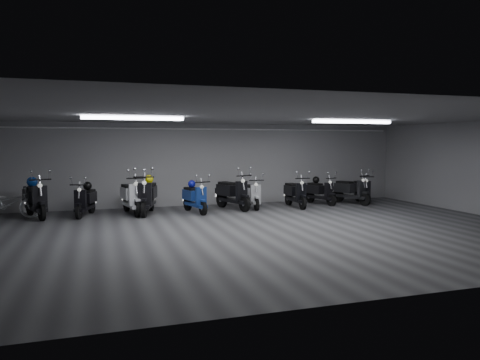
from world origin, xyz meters
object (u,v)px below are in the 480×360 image
object	(u,v)px
scooter_5	(233,188)
helmet_0	(316,180)
scooter_3	(148,190)
helmet_4	(192,184)
scooter_6	(252,190)
scooter_4	(195,193)
helmet_1	(87,186)
scooter_2	(131,191)
scooter_7	(296,189)
scooter_10	(362,186)
bicycle	(8,200)
scooter_0	(35,193)
scooter_8	(320,188)
scooter_9	(351,186)
helmet_2	(149,179)
scooter_1	(85,196)
helmet_3	(32,182)

from	to	relation	value
scooter_5	helmet_0	bearing A→B (deg)	-11.09
scooter_3	helmet_4	distance (m)	1.37
scooter_6	scooter_4	bearing A→B (deg)	-163.80
scooter_5	helmet_1	world-z (taller)	scooter_5
scooter_2	scooter_5	size ratio (longest dim) A/B	1.00
scooter_3	scooter_2	bearing A→B (deg)	179.69
scooter_5	scooter_6	size ratio (longest dim) A/B	1.17
scooter_6	scooter_7	distance (m)	1.46
scooter_10	helmet_1	size ratio (longest dim) A/B	6.45
scooter_4	bicycle	xyz separation A→B (m)	(-5.25, 0.51, -0.07)
scooter_0	helmet_4	world-z (taller)	scooter_0
scooter_6	scooter_10	bearing A→B (deg)	6.44
scooter_8	scooter_9	world-z (taller)	scooter_9
bicycle	helmet_2	xyz separation A→B (m)	(3.91, -0.06, 0.49)
scooter_8	helmet_2	xyz separation A→B (m)	(-5.92, -0.11, 0.45)
scooter_8	helmet_1	distance (m)	7.71
scooter_7	helmet_4	size ratio (longest dim) A/B	7.20
scooter_0	scooter_10	size ratio (longest dim) A/B	1.17
scooter_4	bicycle	size ratio (longest dim) A/B	0.98
scooter_2	scooter_3	distance (m)	0.49
scooter_10	helmet_2	xyz separation A→B (m)	(-7.54, -0.03, 0.43)
scooter_1	scooter_5	xyz separation A→B (m)	(4.51, -0.02, 0.10)
scooter_2	scooter_8	size ratio (longest dim) A/B	1.19
scooter_9	bicycle	bearing A→B (deg)	157.54
scooter_3	bicycle	size ratio (longest dim) A/B	1.16
scooter_0	scooter_8	distance (m)	9.13
scooter_6	helmet_4	bearing A→B (deg)	-170.17
scooter_2	helmet_1	xyz separation A→B (m)	(-1.25, 0.25, 0.17)
scooter_2	scooter_5	bearing A→B (deg)	-10.05
scooter_1	scooter_4	size ratio (longest dim) A/B	0.98
scooter_7	helmet_2	bearing A→B (deg)	176.66
scooter_2	scooter_4	world-z (taller)	scooter_2
helmet_0	helmet_1	size ratio (longest dim) A/B	0.96
scooter_1	helmet_0	size ratio (longest dim) A/B	6.71
scooter_8	bicycle	world-z (taller)	scooter_8
bicycle	helmet_2	bearing A→B (deg)	-92.80
bicycle	scooter_4	bearing A→B (deg)	-97.49
scooter_10	helmet_4	bearing A→B (deg)	-161.91
scooter_2	scooter_3	xyz separation A→B (m)	(0.47, -0.13, 0.02)
scooter_1	scooter_6	xyz separation A→B (m)	(5.20, 0.04, -0.00)
helmet_0	helmet_3	world-z (taller)	helmet_3
helmet_2	scooter_9	bearing A→B (deg)	-1.13
scooter_2	scooter_4	size ratio (longest dim) A/B	1.15
scooter_6	scooter_10	world-z (taller)	scooter_10
scooter_6	scooter_10	size ratio (longest dim) A/B	0.99
bicycle	scooter_6	bearing A→B (deg)	-92.88
scooter_2	helmet_3	distance (m)	2.81
scooter_4	helmet_4	size ratio (longest dim) A/B	7.03
scooter_5	scooter_10	distance (m)	4.90
scooter_8	helmet_3	xyz separation A→B (m)	(-9.23, 0.13, 0.43)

